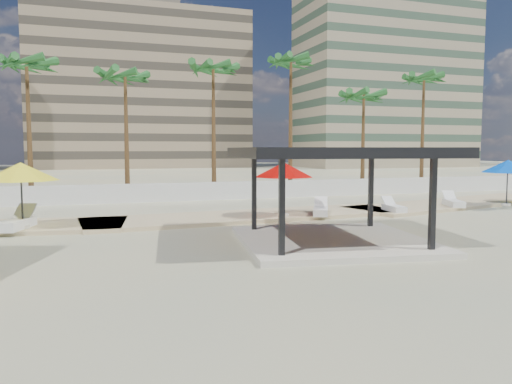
# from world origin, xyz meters

# --- Properties ---
(ground) EXTENTS (200.00, 200.00, 0.00)m
(ground) POSITION_xyz_m (0.00, 0.00, 0.00)
(ground) COLOR #CAB886
(ground) RESTS_ON ground
(promenade) EXTENTS (44.45, 7.97, 0.24)m
(promenade) POSITION_xyz_m (2.00, 7.67, 0.06)
(promenade) COLOR #C6B284
(promenade) RESTS_ON ground
(boundary_wall) EXTENTS (56.00, 0.30, 1.20)m
(boundary_wall) POSITION_xyz_m (0.00, 16.00, 0.60)
(boundary_wall) COLOR silver
(boundary_wall) RESTS_ON ground
(building_mid) EXTENTS (38.00, 16.00, 30.40)m
(building_mid) POSITION_xyz_m (4.00, 78.00, 14.27)
(building_mid) COLOR #847259
(building_mid) RESTS_ON ground
(building_east) EXTENTS (32.00, 15.00, 36.40)m
(building_east) POSITION_xyz_m (48.00, 66.00, 17.27)
(building_east) COLOR gray
(building_east) RESTS_ON ground
(pavilion_central) EXTENTS (7.80, 7.80, 3.47)m
(pavilion_central) POSITION_xyz_m (2.78, -0.36, 2.07)
(pavilion_central) COLOR beige
(pavilion_central) RESTS_ON ground
(umbrella_b) EXTENTS (3.44, 3.44, 2.70)m
(umbrella_b) POSITION_xyz_m (-8.15, 5.80, 2.50)
(umbrella_b) COLOR beige
(umbrella_b) RESTS_ON promenade
(umbrella_c) EXTENTS (3.00, 3.00, 2.60)m
(umbrella_c) POSITION_xyz_m (3.32, 5.80, 2.42)
(umbrella_c) COLOR beige
(umbrella_c) RESTS_ON promenade
(umbrella_d) EXTENTS (3.86, 3.86, 2.62)m
(umbrella_d) POSITION_xyz_m (16.99, 5.80, 2.43)
(umbrella_d) COLOR beige
(umbrella_d) RESTS_ON promenade
(lounger_a) EXTENTS (1.44, 2.53, 0.91)m
(lounger_a) POSITION_xyz_m (-8.39, 5.85, 0.40)
(lounger_a) COLOR white
(lounger_a) RESTS_ON promenade
(lounger_b) EXTENTS (1.56, 2.19, 0.80)m
(lounger_b) POSITION_xyz_m (5.32, 5.84, 0.37)
(lounger_b) COLOR white
(lounger_b) RESTS_ON promenade
(lounger_c) EXTENTS (0.88, 1.96, 0.72)m
(lounger_c) POSITION_xyz_m (9.54, 5.84, 0.35)
(lounger_c) COLOR white
(lounger_c) RESTS_ON promenade
(lounger_d) EXTENTS (1.41, 2.22, 0.80)m
(lounger_d) POSITION_xyz_m (14.09, 6.74, 0.37)
(lounger_d) COLOR white
(lounger_d) RESTS_ON promenade
(palm_c) EXTENTS (3.00, 3.00, 9.48)m
(palm_c) POSITION_xyz_m (-9.00, 18.10, 8.31)
(palm_c) COLOR brown
(palm_c) RESTS_ON ground
(palm_d) EXTENTS (3.00, 3.00, 9.12)m
(palm_d) POSITION_xyz_m (-3.00, 18.90, 7.97)
(palm_d) COLOR brown
(palm_d) RESTS_ON ground
(palm_e) EXTENTS (3.00, 3.00, 9.88)m
(palm_e) POSITION_xyz_m (3.00, 18.40, 8.68)
(palm_e) COLOR brown
(palm_e) RESTS_ON ground
(palm_f) EXTENTS (3.00, 3.00, 10.70)m
(palm_f) POSITION_xyz_m (9.00, 18.60, 9.44)
(palm_f) COLOR brown
(palm_f) RESTS_ON ground
(palm_g) EXTENTS (3.00, 3.00, 8.32)m
(palm_g) POSITION_xyz_m (15.00, 18.20, 7.21)
(palm_g) COLOR brown
(palm_g) RESTS_ON ground
(palm_h) EXTENTS (3.00, 3.00, 10.03)m
(palm_h) POSITION_xyz_m (21.00, 18.80, 8.82)
(palm_h) COLOR brown
(palm_h) RESTS_ON ground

